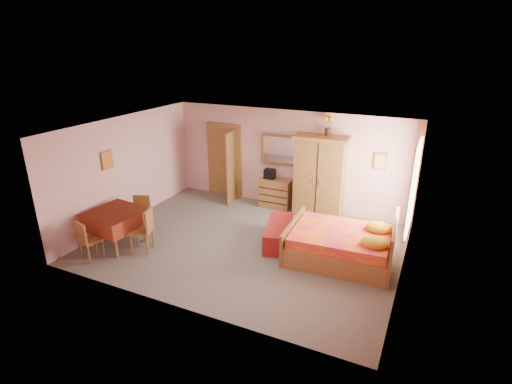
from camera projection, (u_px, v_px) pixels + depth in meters
The scene contains 23 objects.
floor at pixel (246, 244), 8.88m from camera, with size 6.50×6.50×0.00m, color slate.
ceiling at pixel (245, 128), 7.96m from camera, with size 6.50×6.50×0.00m, color brown.
wall_back at pixel (288, 159), 10.53m from camera, with size 6.50×0.10×2.60m, color #DDA1A0.
wall_front at pixel (175, 239), 6.30m from camera, with size 6.50×0.10×2.60m, color #DDA1A0.
wall_left at pixel (126, 169), 9.71m from camera, with size 0.10×5.00×2.60m, color #DDA1A0.
wall_right at pixel (408, 216), 7.13m from camera, with size 0.10×5.00×2.60m, color #DDA1A0.
doorway at pixel (225, 161), 11.36m from camera, with size 1.06×0.12×2.15m, color #9E6B35.
window at pixel (413, 187), 8.11m from camera, with size 0.08×1.40×1.95m, color white.
picture_left at pixel (107, 160), 9.04m from camera, with size 0.04×0.32×0.42m, color orange.
picture_back at pixel (380, 161), 9.49m from camera, with size 0.30×0.04×0.40m, color #D8BF59.
chest_of_drawers at pixel (276, 193), 10.72m from camera, with size 0.83×0.42×0.79m, color #9E6335.
wall_mirror at pixel (279, 150), 10.49m from camera, with size 1.02×0.05×0.81m, color white.
stereo at pixel (270, 174), 10.62m from camera, with size 0.28×0.20×0.26m, color black.
floor_lamp at pixel (299, 174), 10.28m from camera, with size 0.26×0.26×2.02m, color black.
wardrobe at pixel (320, 177), 10.00m from camera, with size 1.33×0.68×2.08m, color olive.
sunflower_vase at pixel (328, 125), 9.60m from camera, with size 0.20×0.20×0.50m, color yellow.
bed at pixel (341, 236), 8.14m from camera, with size 2.13×1.67×0.99m, color #E91652.
bench at pixel (279, 233), 8.85m from camera, with size 0.51×1.37×0.46m, color maroon.
dining_table at pixel (117, 228), 8.71m from camera, with size 1.10×1.10×0.80m, color maroon.
chair_south at pixel (91, 239), 8.15m from camera, with size 0.39×0.39×0.87m, color #975E33.
chair_north at pixel (141, 215), 9.27m from camera, with size 0.39×0.39×0.86m, color brown.
chair_west at pixel (92, 220), 8.88m from camera, with size 0.45×0.45×0.98m, color olive.
chair_east at pixel (141, 230), 8.43m from camera, with size 0.44×0.44×0.96m, color #996233.
Camera 1 is at (3.54, -7.05, 4.24)m, focal length 28.00 mm.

